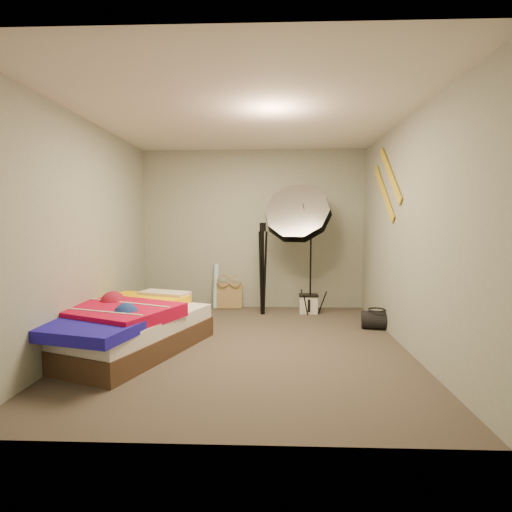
{
  "coord_description": "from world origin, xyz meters",
  "views": [
    {
      "loc": [
        0.28,
        -4.35,
        1.38
      ],
      "look_at": [
        0.1,
        0.6,
        0.95
      ],
      "focal_mm": 28.0,
      "sensor_mm": 36.0,
      "label": 1
    }
  ],
  "objects_px": {
    "camera_case": "(308,304)",
    "camera_tripod": "(263,262)",
    "tote_bag": "(229,296)",
    "wrapping_roll": "(216,286)",
    "duffel_bag": "(377,320)",
    "bed": "(124,327)",
    "photo_umbrella": "(298,216)"
  },
  "relations": [
    {
      "from": "camera_case",
      "to": "camera_tripod",
      "type": "distance_m",
      "value": 0.95
    },
    {
      "from": "tote_bag",
      "to": "wrapping_roll",
      "type": "distance_m",
      "value": 0.26
    },
    {
      "from": "duffel_bag",
      "to": "camera_tripod",
      "type": "relative_size",
      "value": 0.28
    },
    {
      "from": "tote_bag",
      "to": "duffel_bag",
      "type": "height_order",
      "value": "tote_bag"
    },
    {
      "from": "wrapping_roll",
      "to": "duffel_bag",
      "type": "xyz_separation_m",
      "value": [
        2.24,
        -1.16,
        -0.24
      ]
    },
    {
      "from": "bed",
      "to": "camera_tripod",
      "type": "relative_size",
      "value": 1.58
    },
    {
      "from": "camera_case",
      "to": "bed",
      "type": "height_order",
      "value": "bed"
    },
    {
      "from": "wrapping_roll",
      "to": "camera_tripod",
      "type": "bearing_deg",
      "value": -28.1
    },
    {
      "from": "tote_bag",
      "to": "duffel_bag",
      "type": "distance_m",
      "value": 2.33
    },
    {
      "from": "bed",
      "to": "photo_umbrella",
      "type": "relative_size",
      "value": 1.06
    },
    {
      "from": "tote_bag",
      "to": "bed",
      "type": "bearing_deg",
      "value": -116.36
    },
    {
      "from": "camera_case",
      "to": "camera_tripod",
      "type": "xyz_separation_m",
      "value": [
        -0.69,
        -0.1,
        0.65
      ]
    },
    {
      "from": "duffel_bag",
      "to": "camera_tripod",
      "type": "xyz_separation_m",
      "value": [
        -1.48,
        0.76,
        0.67
      ]
    },
    {
      "from": "photo_umbrella",
      "to": "camera_tripod",
      "type": "distance_m",
      "value": 0.85
    },
    {
      "from": "wrapping_roll",
      "to": "camera_case",
      "type": "height_order",
      "value": "wrapping_roll"
    },
    {
      "from": "wrapping_roll",
      "to": "camera_tripod",
      "type": "height_order",
      "value": "camera_tripod"
    },
    {
      "from": "camera_case",
      "to": "bed",
      "type": "distance_m",
      "value": 2.81
    },
    {
      "from": "wrapping_roll",
      "to": "bed",
      "type": "bearing_deg",
      "value": -108.29
    },
    {
      "from": "wrapping_roll",
      "to": "duffel_bag",
      "type": "distance_m",
      "value": 2.53
    },
    {
      "from": "camera_case",
      "to": "photo_umbrella",
      "type": "distance_m",
      "value": 1.34
    },
    {
      "from": "tote_bag",
      "to": "photo_umbrella",
      "type": "bearing_deg",
      "value": -24.51
    },
    {
      "from": "wrapping_roll",
      "to": "camera_tripod",
      "type": "relative_size",
      "value": 0.52
    },
    {
      "from": "bed",
      "to": "camera_tripod",
      "type": "xyz_separation_m",
      "value": [
        1.45,
        1.72,
        0.52
      ]
    },
    {
      "from": "tote_bag",
      "to": "camera_tripod",
      "type": "distance_m",
      "value": 0.89
    },
    {
      "from": "duffel_bag",
      "to": "bed",
      "type": "bearing_deg",
      "value": -152.06
    },
    {
      "from": "wrapping_roll",
      "to": "duffel_bag",
      "type": "relative_size",
      "value": 1.87
    },
    {
      "from": "camera_case",
      "to": "photo_umbrella",
      "type": "xyz_separation_m",
      "value": [
        -0.17,
        -0.11,
        1.33
      ]
    },
    {
      "from": "duffel_bag",
      "to": "photo_umbrella",
      "type": "bearing_deg",
      "value": 152.17
    },
    {
      "from": "wrapping_roll",
      "to": "camera_case",
      "type": "distance_m",
      "value": 1.49
    },
    {
      "from": "camera_case",
      "to": "duffel_bag",
      "type": "height_order",
      "value": "camera_case"
    },
    {
      "from": "tote_bag",
      "to": "camera_case",
      "type": "bearing_deg",
      "value": -16.97
    },
    {
      "from": "tote_bag",
      "to": "bed",
      "type": "xyz_separation_m",
      "value": [
        -0.92,
        -2.12,
        0.06
      ]
    }
  ]
}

